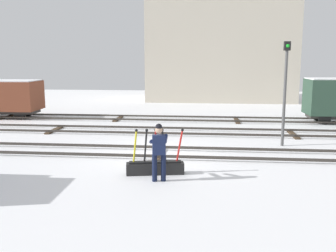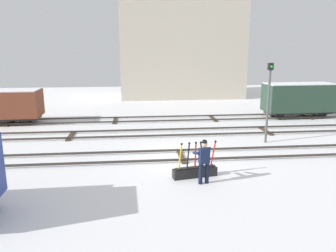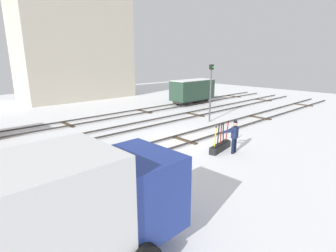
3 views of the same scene
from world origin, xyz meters
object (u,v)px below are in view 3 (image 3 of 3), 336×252
rail_worker (234,135)px  delivery_truck (48,220)px  signal_post (211,88)px  freight_car_mid_siding (193,90)px  switch_lever_frame (220,146)px

rail_worker → delivery_truck: (-9.74, -2.17, 0.68)m
delivery_truck → signal_post: size_ratio=1.39×
signal_post → freight_car_mid_siding: signal_post is taller
switch_lever_frame → signal_post: signal_post is taller
delivery_truck → freight_car_mid_siding: (19.25, 13.59, -0.21)m
delivery_truck → freight_car_mid_siding: size_ratio=1.16×
switch_lever_frame → signal_post: (4.73, 4.49, 2.33)m
switch_lever_frame → delivery_truck: (-9.54, -2.83, 1.40)m
rail_worker → signal_post: signal_post is taller
rail_worker → freight_car_mid_siding: (9.50, 11.42, 0.47)m
delivery_truck → switch_lever_frame: bearing=15.1°
switch_lever_frame → delivery_truck: 10.05m
switch_lever_frame → rail_worker: (0.20, -0.67, 0.72)m
switch_lever_frame → signal_post: 6.93m
rail_worker → signal_post: (4.53, 5.16, 1.61)m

